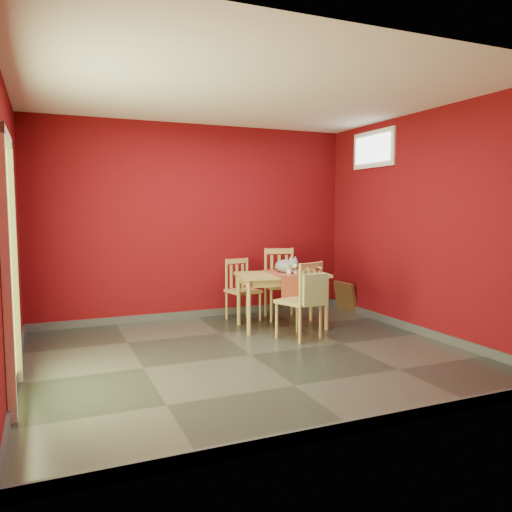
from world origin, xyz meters
name	(u,v)px	position (x,y,z in m)	size (l,w,h in m)	color
ground	(251,355)	(0.00, 0.00, 0.00)	(4.50, 4.50, 0.00)	#2D342D
room_shell	(251,350)	(0.00, 0.00, 0.05)	(4.50, 4.50, 4.50)	#61090F
doorway	(8,261)	(-2.23, -0.40, 1.12)	(0.06, 1.01, 2.13)	#B7D838
window	(373,149)	(2.23, 1.00, 2.35)	(0.05, 0.90, 0.50)	white
outlet_plate	(298,289)	(1.60, 1.99, 0.30)	(0.08, 0.01, 0.12)	silver
dining_table	(282,280)	(0.84, 0.98, 0.62)	(1.21, 0.81, 0.71)	tan
table_runner	(286,278)	(0.84, 0.87, 0.66)	(0.42, 0.72, 0.34)	#9A432A
chair_far_left	(242,289)	(0.53, 1.63, 0.43)	(0.46, 0.46, 0.84)	tan
chair_far_right	(281,283)	(1.09, 1.51, 0.50)	(0.54, 0.54, 0.98)	tan
chair_near	(302,299)	(0.80, 0.38, 0.47)	(0.55, 0.55, 0.92)	tan
tote_bag	(314,289)	(0.85, 0.17, 0.62)	(0.31, 0.19, 0.44)	#92A66A
cat	(286,264)	(0.90, 1.00, 0.83)	(0.25, 0.48, 0.24)	slate
picture_frame	(345,296)	(2.19, 1.57, 0.22)	(0.18, 0.44, 0.44)	brown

